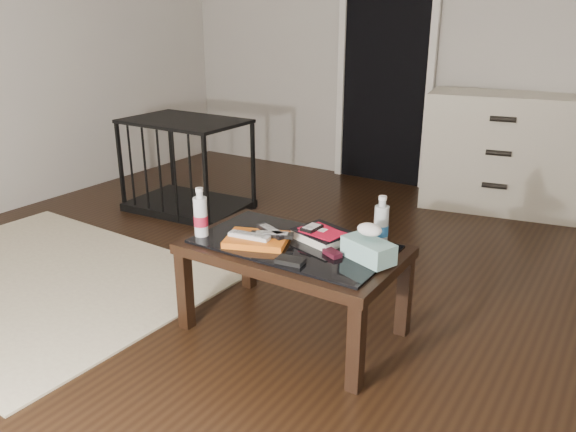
# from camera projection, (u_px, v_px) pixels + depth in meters

# --- Properties ---
(ground) EXTENTS (5.00, 5.00, 0.00)m
(ground) POSITION_uv_depth(u_px,v_px,m) (263.00, 295.00, 3.10)
(ground) COLOR black
(ground) RESTS_ON ground
(doorway) EXTENTS (0.90, 0.08, 2.07)m
(doorway) POSITION_uv_depth(u_px,v_px,m) (386.00, 67.00, 4.91)
(doorway) COLOR black
(doorway) RESTS_ON ground
(coffee_table) EXTENTS (1.00, 0.60, 0.46)m
(coffee_table) POSITION_uv_depth(u_px,v_px,m) (294.00, 256.00, 2.63)
(coffee_table) COLOR black
(coffee_table) RESTS_ON ground
(rug) EXTENTS (2.05, 1.57, 0.01)m
(rug) POSITION_uv_depth(u_px,v_px,m) (33.00, 280.00, 3.27)
(rug) COLOR beige
(rug) RESTS_ON ground
(dresser) EXTENTS (1.27, 0.70, 0.90)m
(dresser) POSITION_uv_depth(u_px,v_px,m) (506.00, 153.00, 4.34)
(dresser) COLOR beige
(dresser) RESTS_ON ground
(pet_crate) EXTENTS (0.94, 0.67, 0.71)m
(pet_crate) POSITION_uv_depth(u_px,v_px,m) (188.00, 181.00, 4.39)
(pet_crate) COLOR black
(pet_crate) RESTS_ON ground
(magazines) EXTENTS (0.34, 0.29, 0.03)m
(magazines) POSITION_uv_depth(u_px,v_px,m) (257.00, 240.00, 2.61)
(magazines) COLOR orange
(magazines) RESTS_ON coffee_table
(remote_silver) EXTENTS (0.20, 0.08, 0.02)m
(remote_silver) POSITION_uv_depth(u_px,v_px,m) (249.00, 236.00, 2.58)
(remote_silver) COLOR silver
(remote_silver) RESTS_ON magazines
(remote_black_front) EXTENTS (0.20, 0.13, 0.02)m
(remote_black_front) POSITION_uv_depth(u_px,v_px,m) (272.00, 234.00, 2.60)
(remote_black_front) COLOR black
(remote_black_front) RESTS_ON magazines
(remote_black_back) EXTENTS (0.20, 0.13, 0.02)m
(remote_black_back) POSITION_uv_depth(u_px,v_px,m) (272.00, 231.00, 2.64)
(remote_black_back) COLOR black
(remote_black_back) RESTS_ON magazines
(textbook) EXTENTS (0.30, 0.26, 0.05)m
(textbook) POSITION_uv_depth(u_px,v_px,m) (322.00, 235.00, 2.63)
(textbook) COLOR black
(textbook) RESTS_ON coffee_table
(dvd_mailers) EXTENTS (0.22, 0.19, 0.01)m
(dvd_mailers) POSITION_uv_depth(u_px,v_px,m) (321.00, 230.00, 2.62)
(dvd_mailers) COLOR red
(dvd_mailers) RESTS_ON textbook
(ipod) EXTENTS (0.07, 0.11, 0.02)m
(ipod) POSITION_uv_depth(u_px,v_px,m) (312.00, 228.00, 2.63)
(ipod) COLOR black
(ipod) RESTS_ON dvd_mailers
(flip_phone) EXTENTS (0.10, 0.08, 0.02)m
(flip_phone) POSITION_uv_depth(u_px,v_px,m) (332.00, 253.00, 2.47)
(flip_phone) COLOR #330B15
(flip_phone) RESTS_ON coffee_table
(wallet) EXTENTS (0.13, 0.08, 0.02)m
(wallet) POSITION_uv_depth(u_px,v_px,m) (290.00, 261.00, 2.40)
(wallet) COLOR black
(wallet) RESTS_ON coffee_table
(water_bottle_left) EXTENTS (0.07, 0.07, 0.24)m
(water_bottle_left) POSITION_uv_depth(u_px,v_px,m) (200.00, 212.00, 2.66)
(water_bottle_left) COLOR silver
(water_bottle_left) RESTS_ON coffee_table
(water_bottle_right) EXTENTS (0.08, 0.08, 0.24)m
(water_bottle_right) POSITION_uv_depth(u_px,v_px,m) (381.00, 221.00, 2.54)
(water_bottle_right) COLOR #B8C0C3
(water_bottle_right) RESTS_ON coffee_table
(tissue_box) EXTENTS (0.26, 0.19, 0.09)m
(tissue_box) POSITION_uv_depth(u_px,v_px,m) (368.00, 250.00, 2.42)
(tissue_box) COLOR teal
(tissue_box) RESTS_ON coffee_table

